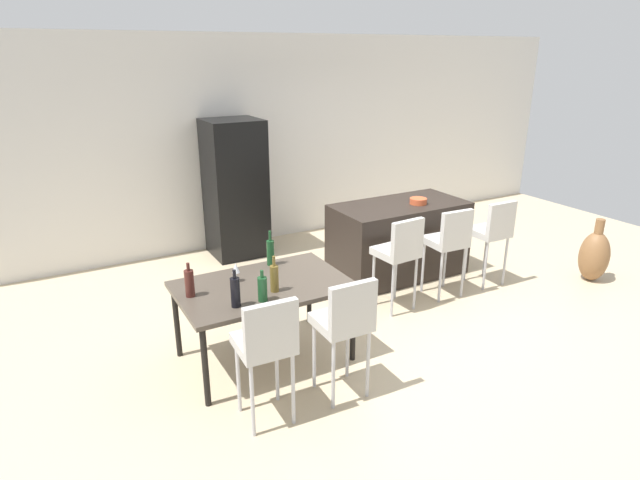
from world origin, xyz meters
name	(u,v)px	position (x,y,z in m)	size (l,w,h in m)	color
ground_plane	(399,299)	(0.00, 0.00, 0.00)	(10.00, 10.00, 0.00)	#C6B28E
back_wall	(291,139)	(0.00, 2.73, 1.45)	(10.00, 0.12, 2.90)	silver
kitchen_island	(398,239)	(0.42, 0.62, 0.46)	(1.64, 0.82, 0.92)	black
bar_chair_left	(400,250)	(-0.17, -0.18, 0.70)	(0.43, 0.43, 1.05)	beige
bar_chair_middle	(449,239)	(0.51, -0.18, 0.70)	(0.42, 0.42, 1.05)	beige
bar_chair_right	(493,230)	(1.18, -0.18, 0.70)	(0.40, 0.40, 1.05)	beige
dining_table	(263,290)	(-1.82, -0.37, 0.68)	(1.49, 0.96, 0.74)	#4C4238
dining_chair_near	(266,341)	(-2.16, -1.21, 0.70)	(0.42, 0.42, 1.05)	beige
dining_chair_far	(345,320)	(-1.49, -1.21, 0.70)	(0.41, 0.41, 1.05)	beige
wine_bottle_near	(235,292)	(-2.17, -0.66, 0.87)	(0.08, 0.08, 0.32)	black
wine_bottle_corner	(189,283)	(-2.44, -0.29, 0.86)	(0.08, 0.08, 0.30)	#471E19
wine_bottle_right	(274,278)	(-1.79, -0.55, 0.86)	(0.07, 0.07, 0.32)	brown
wine_bottle_end	(270,252)	(-1.57, 0.01, 0.87)	(0.07, 0.07, 0.34)	#194723
wine_bottle_middle	(262,289)	(-1.95, -0.67, 0.85)	(0.08, 0.08, 0.27)	#194723
wine_glass_left	(236,268)	(-2.00, -0.19, 0.86)	(0.07, 0.07, 0.17)	silver
refrigerator	(235,189)	(-1.06, 2.29, 0.92)	(0.72, 0.68, 1.84)	black
fruit_bowl	(418,201)	(0.61, 0.51, 0.96)	(0.21, 0.21, 0.07)	#C6512D
floor_vase	(594,256)	(2.40, -0.71, 0.32)	(0.35, 0.35, 0.78)	brown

